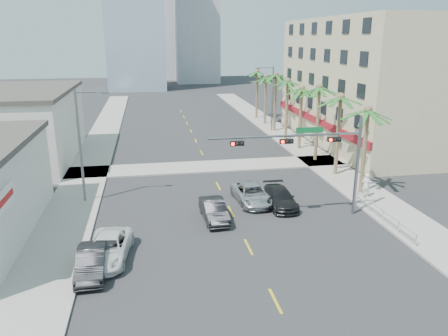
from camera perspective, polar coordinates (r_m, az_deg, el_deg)
name	(u,v)px	position (r m, az deg, el deg)	size (l,w,h in m)	color
ground	(265,280)	(24.77, 5.37, -14.37)	(260.00, 260.00, 0.00)	#262628
sidewalk_right	(327,166)	(45.96, 13.35, 0.23)	(4.00, 120.00, 0.15)	gray
sidewalk_left	(85,179)	(42.79, -17.73, -1.35)	(4.00, 120.00, 0.15)	gray
sidewalk_cross	(209,166)	(44.65, -2.00, 0.20)	(80.00, 4.00, 0.15)	gray
building_right	(376,82)	(57.83, 19.23, 10.58)	(15.25, 28.00, 15.00)	#BFB187
building_left_far	(18,128)	(51.12, -25.34, 4.78)	(11.00, 18.00, 7.20)	beige
tower_far_center	(152,10)	(145.67, -9.37, 19.75)	(16.00, 16.00, 42.00)	#ADADB2
traffic_signal_mast	(317,151)	(31.61, 12.01, 2.25)	(11.12, 0.54, 7.20)	slate
palm_tree_0	(368,111)	(37.24, 18.29, 7.11)	(4.80, 4.80, 7.80)	brown
palm_tree_1	(341,98)	(41.80, 15.01, 8.83)	(4.80, 4.80, 8.16)	brown
palm_tree_2	(319,88)	(46.50, 12.37, 10.19)	(4.80, 4.80, 8.52)	brown
palm_tree_3	(302,89)	(51.40, 10.13, 10.12)	(4.80, 4.80, 7.80)	brown
palm_tree_4	(288,82)	(56.25, 8.34, 11.11)	(4.80, 4.80, 8.16)	brown
palm_tree_5	(276,75)	(61.16, 6.82, 11.93)	(4.80, 4.80, 8.52)	brown
palm_tree_6	(266,77)	(66.20, 5.49, 11.72)	(4.80, 4.80, 7.80)	brown
palm_tree_7	(257,72)	(71.18, 4.38, 12.37)	(4.80, 4.80, 8.16)	brown
streetlight_left	(82,141)	(35.63, -18.02, 3.40)	(2.55, 0.25, 9.00)	slate
streetlight_right	(271,96)	(61.27, 6.18, 9.40)	(2.55, 0.25, 9.00)	slate
guardrail	(383,214)	(33.23, 20.08, -5.69)	(0.08, 8.08, 1.00)	silver
car_parked_mid	(91,262)	(25.98, -16.95, -11.68)	(1.53, 4.39, 1.45)	black
car_parked_far	(108,248)	(27.24, -14.95, -10.11)	(2.41, 5.22, 1.45)	white
car_lane_left	(214,210)	(31.76, -1.32, -5.53)	(1.57, 4.49, 1.48)	black
car_lane_center	(252,194)	(35.06, 3.63, -3.38)	(2.44, 5.30, 1.47)	silver
car_lane_right	(280,198)	(34.51, 7.34, -3.86)	(1.99, 4.90, 1.42)	black
pedestrian	(366,185)	(37.54, 18.05, -2.15)	(0.73, 0.48, 2.01)	white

